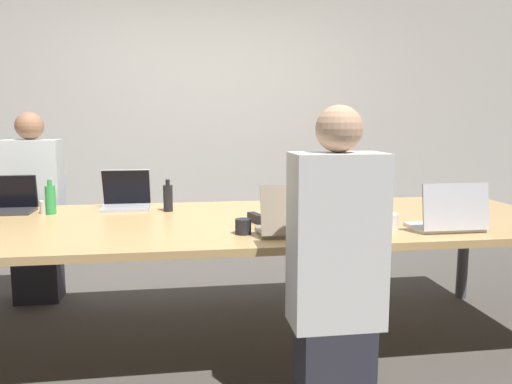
% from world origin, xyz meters
% --- Properties ---
extents(ground_plane, '(24.00, 24.00, 0.00)m').
position_xyz_m(ground_plane, '(0.00, 0.00, 0.00)').
color(ground_plane, '#4C4742').
extents(curtain_wall, '(12.00, 0.06, 2.80)m').
position_xyz_m(curtain_wall, '(0.00, 2.05, 1.40)').
color(curtain_wall, beige).
rests_on(curtain_wall, ground_plane).
extents(conference_table, '(4.21, 1.38, 0.76)m').
position_xyz_m(conference_table, '(0.00, 0.00, 0.71)').
color(conference_table, tan).
rests_on(conference_table, ground_plane).
extents(laptop_far_left, '(0.31, 0.23, 0.23)m').
position_xyz_m(laptop_far_left, '(-1.29, 0.47, 0.83)').
color(laptop_far_left, '#333338').
rests_on(laptop_far_left, conference_table).
extents(person_far_left, '(0.40, 0.24, 1.41)m').
position_xyz_m(person_far_left, '(-1.27, 0.93, 0.68)').
color(person_far_left, '#2D2D38').
rests_on(person_far_left, ground_plane).
extents(cup_far_left, '(0.08, 0.08, 0.08)m').
position_xyz_m(cup_far_left, '(-1.05, 0.38, 0.80)').
color(cup_far_left, white).
rests_on(cup_far_left, conference_table).
extents(bottle_far_left, '(0.06, 0.06, 0.22)m').
position_xyz_m(bottle_far_left, '(-1.01, 0.35, 0.86)').
color(bottle_far_left, green).
rests_on(bottle_far_left, conference_table).
extents(laptop_far_midleft, '(0.32, 0.26, 0.26)m').
position_xyz_m(laptop_far_midleft, '(-0.56, 0.50, 0.84)').
color(laptop_far_midleft, '#B7B7BC').
rests_on(laptop_far_midleft, conference_table).
extents(bottle_far_midleft, '(0.06, 0.06, 0.21)m').
position_xyz_m(bottle_far_midleft, '(-0.28, 0.34, 0.85)').
color(bottle_far_midleft, black).
rests_on(bottle_far_midleft, conference_table).
extents(laptop_near_right, '(0.36, 0.26, 0.26)m').
position_xyz_m(laptop_near_right, '(1.23, -0.48, 0.84)').
color(laptop_near_right, silver).
rests_on(laptop_near_right, conference_table).
extents(cup_near_right, '(0.09, 0.09, 0.09)m').
position_xyz_m(cup_near_right, '(0.93, -0.38, 0.80)').
color(cup_near_right, white).
rests_on(cup_near_right, conference_table).
extents(laptop_near_midright, '(0.36, 0.26, 0.27)m').
position_xyz_m(laptop_near_midright, '(0.38, -0.46, 0.84)').
color(laptop_near_midright, gray).
rests_on(laptop_near_midright, conference_table).
extents(person_near_midright, '(0.40, 0.24, 1.41)m').
position_xyz_m(person_near_midright, '(0.48, -0.87, 0.68)').
color(person_near_midright, '#2D2D38').
rests_on(person_near_midright, ground_plane).
extents(cup_near_midright, '(0.08, 0.08, 0.08)m').
position_xyz_m(cup_near_midright, '(0.13, -0.39, 0.80)').
color(cup_near_midright, '#232328').
rests_on(cup_near_midright, conference_table).
extents(stapler, '(0.09, 0.16, 0.05)m').
position_xyz_m(stapler, '(0.24, -0.09, 0.79)').
color(stapler, black).
rests_on(stapler, conference_table).
extents(notebook, '(0.19, 0.17, 0.02)m').
position_xyz_m(notebook, '(0.49, -0.13, 0.77)').
color(notebook, '#2D4C8C').
rests_on(notebook, conference_table).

